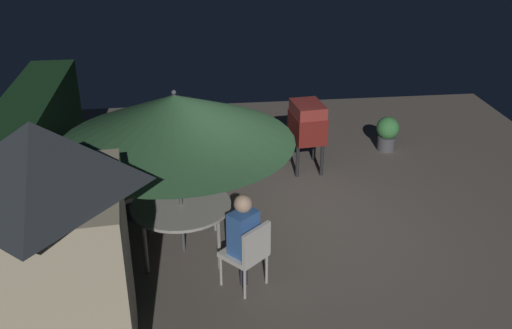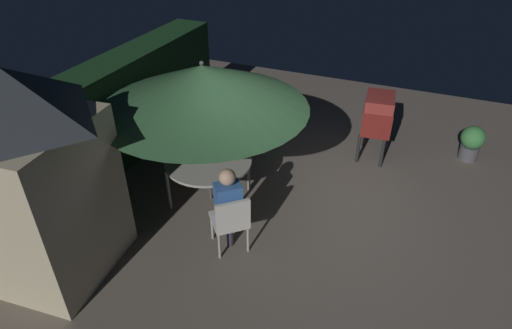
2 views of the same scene
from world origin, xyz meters
name	(u,v)px [view 2 (image 2 of 2)]	position (x,y,z in m)	size (l,w,h in m)	color
ground_plane	(298,210)	(0.00, 0.00, 0.00)	(11.00, 11.00, 0.00)	#6B6056
hedge_backdrop	(105,119)	(0.00, 3.50, 0.89)	(6.25, 0.73, 1.78)	#193D1E
garden_shed	(35,178)	(-2.28, 2.53, 1.39)	(1.70, 1.56, 2.73)	#C6B793
patio_table	(209,163)	(-0.26, 1.38, 0.67)	(1.32, 1.32, 0.72)	#B2ADA3
patio_umbrella	(203,87)	(-0.26, 1.38, 1.92)	(2.96, 2.96, 2.29)	#4C4C51
bbq_grill	(378,115)	(2.04, -0.76, 0.85)	(0.75, 0.57, 1.20)	maroon
chair_near_shed	(192,133)	(0.70, 2.24, 0.52)	(0.65, 0.65, 0.90)	silver
chair_far_side	(231,220)	(-1.16, 0.58, 0.52)	(0.65, 0.65, 0.90)	silver
potted_plant_by_shed	(472,142)	(2.63, -2.41, 0.35)	(0.42, 0.42, 0.65)	#4C4C51
person_in_red	(192,122)	(0.64, 2.18, 0.78)	(0.41, 0.41, 1.26)	#CC3D33
person_in_blue	(228,200)	(-1.10, 0.64, 0.78)	(0.41, 0.41, 1.26)	#3866B2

